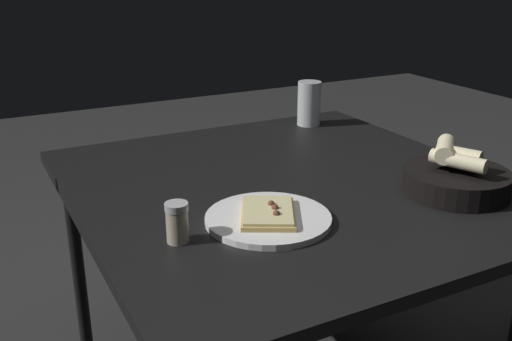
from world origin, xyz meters
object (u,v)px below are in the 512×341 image
(bread_basket, at_px, (455,178))
(beer_glass, at_px, (309,106))
(pepper_shaker, at_px, (177,225))
(dining_table, at_px, (289,202))
(pizza_plate, at_px, (268,217))

(bread_basket, bearing_deg, beer_glass, -91.30)
(bread_basket, bearing_deg, pepper_shaker, -5.45)
(bread_basket, distance_m, pepper_shaker, 0.70)
(beer_glass, bearing_deg, dining_table, 52.66)
(dining_table, relative_size, bread_basket, 4.31)
(pizza_plate, relative_size, beer_glass, 1.85)
(pizza_plate, height_order, bread_basket, bread_basket)
(dining_table, height_order, pizza_plate, pizza_plate)
(pepper_shaker, bearing_deg, pizza_plate, 179.35)
(beer_glass, bearing_deg, pepper_shaker, 41.27)
(dining_table, xyz_separation_m, pepper_shaker, (0.37, 0.18, 0.09))
(bread_basket, relative_size, pepper_shaker, 3.04)
(pizza_plate, distance_m, beer_glass, 0.80)
(beer_glass, relative_size, pepper_shaker, 1.77)
(dining_table, relative_size, beer_glass, 7.43)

